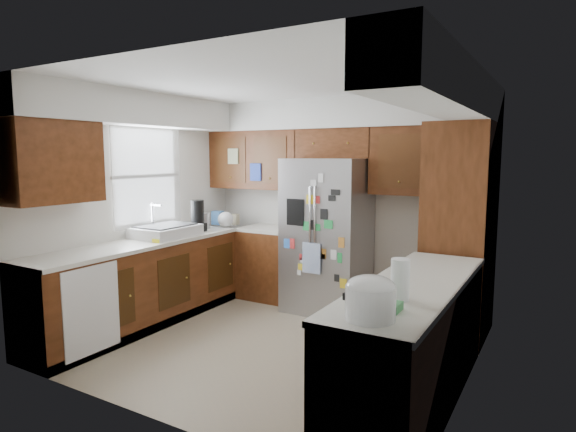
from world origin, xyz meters
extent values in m
plane|color=gray|center=(0.00, 0.00, 0.00)|extent=(3.60, 3.60, 0.00)
cube|color=silver|center=(0.00, 1.60, 1.25)|extent=(3.60, 0.04, 2.50)
cube|color=silver|center=(-1.80, 0.00, 1.25)|extent=(0.04, 3.20, 2.50)
cube|color=silver|center=(1.80, 0.00, 1.25)|extent=(0.04, 3.20, 2.50)
cube|color=silver|center=(0.00, -1.60, 1.25)|extent=(3.60, 0.04, 2.50)
cube|color=white|center=(0.00, 0.00, 2.51)|extent=(3.60, 3.20, 0.02)
cube|color=silver|center=(0.00, 1.41, 2.33)|extent=(3.60, 0.38, 0.35)
cube|color=silver|center=(-1.61, 0.00, 2.33)|extent=(0.38, 3.20, 0.35)
cube|color=silver|center=(1.61, 0.00, 2.33)|extent=(0.38, 3.20, 0.35)
cube|color=#3C1E0B|center=(-1.14, 1.43, 1.77)|extent=(1.33, 0.34, 0.75)
cube|color=#3C1E0B|center=(1.14, 1.43, 1.77)|extent=(1.33, 0.34, 0.75)
cube|color=#3C1E0B|center=(-1.63, -1.15, 1.77)|extent=(0.34, 0.85, 0.75)
cube|color=white|center=(-1.79, 0.10, 1.60)|extent=(0.02, 0.90, 1.05)
cube|color=white|center=(-1.75, 0.10, 1.60)|extent=(0.01, 1.02, 1.15)
cube|color=#1C38A8|center=(-1.03, 1.24, 1.62)|extent=(0.16, 0.02, 0.22)
cube|color=beige|center=(-1.39, 1.24, 1.82)|extent=(0.16, 0.02, 0.20)
cube|color=#3C1E0B|center=(-1.50, -0.30, 0.44)|extent=(0.60, 2.60, 0.88)
cube|color=#3C1E0B|center=(-0.83, 1.30, 0.44)|extent=(0.75, 0.60, 0.88)
cube|color=silver|center=(-1.50, -0.30, 0.90)|extent=(0.63, 2.60, 0.04)
cube|color=silver|center=(-0.83, 1.30, 0.90)|extent=(0.75, 0.60, 0.04)
cube|color=black|center=(-1.50, -0.30, 0.05)|extent=(0.60, 2.60, 0.10)
cube|color=white|center=(-1.19, -1.15, 0.46)|extent=(0.01, 0.58, 0.80)
cube|color=#3C1E0B|center=(1.50, -0.47, 0.44)|extent=(0.60, 2.25, 0.88)
cube|color=silver|center=(1.50, -0.47, 0.90)|extent=(0.63, 2.25, 0.04)
cube|color=black|center=(1.50, -0.47, 0.05)|extent=(0.60, 2.25, 0.10)
cube|color=#3C1E0B|center=(1.50, 1.15, 1.07)|extent=(0.60, 0.90, 2.15)
cube|color=#9A9A9F|center=(0.00, 1.21, 0.90)|extent=(0.90, 0.75, 1.80)
cylinder|color=silver|center=(-0.03, 0.82, 1.05)|extent=(0.02, 0.02, 0.90)
cylinder|color=silver|center=(0.03, 0.82, 1.05)|extent=(0.02, 0.02, 0.90)
cube|color=black|center=(-0.22, 0.83, 1.20)|extent=(0.22, 0.01, 0.30)
cube|color=white|center=(0.00, 0.80, 0.70)|extent=(0.22, 0.01, 0.34)
cube|color=red|center=(0.06, 0.82, 1.35)|extent=(0.06, 0.00, 0.08)
cube|color=white|center=(-0.11, 0.82, 0.66)|extent=(0.09, 0.00, 0.06)
cube|color=black|center=(0.27, 0.82, 1.44)|extent=(0.11, 0.00, 0.06)
cube|color=yellow|center=(-0.03, 0.82, 1.35)|extent=(0.11, 0.00, 0.10)
cube|color=red|center=(-0.26, 0.82, 0.84)|extent=(0.06, 0.00, 0.12)
cube|color=green|center=(-0.07, 0.82, 1.05)|extent=(0.10, 0.00, 0.10)
cube|color=blue|center=(-0.33, 0.82, 0.83)|extent=(0.08, 0.00, 0.11)
cube|color=black|center=(0.00, 0.82, 1.07)|extent=(0.09, 0.00, 0.11)
cube|color=green|center=(0.05, 0.82, 1.05)|extent=(0.08, 0.00, 0.08)
cube|color=white|center=(0.10, 0.82, 1.59)|extent=(0.06, 0.00, 0.10)
cube|color=white|center=(-0.17, 0.82, 0.51)|extent=(0.05, 0.00, 0.06)
cube|color=yellow|center=(-0.14, 0.82, 0.58)|extent=(0.08, 0.00, 0.08)
cube|color=black|center=(-0.09, 0.82, 0.74)|extent=(0.09, 0.00, 0.09)
cube|color=black|center=(0.23, 0.82, 1.38)|extent=(0.09, 0.00, 0.06)
cube|color=orange|center=(0.14, 0.82, 0.76)|extent=(0.05, 0.00, 0.11)
cube|color=white|center=(0.01, 0.82, 1.54)|extent=(0.07, 0.00, 0.07)
cube|color=black|center=(0.11, 0.82, 0.73)|extent=(0.10, 0.00, 0.06)
cube|color=black|center=(0.30, 0.82, 0.51)|extent=(0.06, 0.00, 0.08)
cube|color=orange|center=(0.35, 0.82, 0.90)|extent=(0.07, 0.00, 0.11)
cube|color=red|center=(-0.13, 0.82, 0.70)|extent=(0.08, 0.00, 0.07)
cube|color=green|center=(0.33, 0.82, 0.73)|extent=(0.05, 0.00, 0.11)
cube|color=green|center=(0.19, 0.82, 1.09)|extent=(0.10, 0.00, 0.09)
cube|color=white|center=(0.26, 0.82, 0.76)|extent=(0.07, 0.00, 0.11)
cube|color=yellow|center=(0.38, 0.82, 0.46)|extent=(0.08, 0.00, 0.10)
cube|color=black|center=(0.14, 0.82, 1.20)|extent=(0.09, 0.00, 0.12)
cube|color=#3C1E0B|center=(0.00, 1.43, 1.98)|extent=(0.96, 0.34, 0.35)
sphere|color=#1648B4|center=(-0.16, 1.36, 2.27)|extent=(0.24, 0.24, 0.24)
cylinder|color=black|center=(0.16, 1.38, 2.23)|extent=(0.30, 0.30, 0.17)
ellipsoid|color=#333338|center=(0.16, 1.38, 2.32)|extent=(0.28, 0.28, 0.12)
cube|color=white|center=(-1.50, 0.10, 0.98)|extent=(0.52, 0.70, 0.12)
cube|color=black|center=(-1.50, 0.10, 1.04)|extent=(0.44, 0.60, 0.02)
cylinder|color=silver|center=(-1.70, 0.10, 1.14)|extent=(0.02, 0.02, 0.30)
cylinder|color=silver|center=(-1.64, 0.10, 1.27)|extent=(0.16, 0.02, 0.02)
cube|color=yellow|center=(-1.30, -0.17, 0.94)|extent=(0.10, 0.18, 0.04)
cube|color=black|center=(-1.44, 0.58, 0.97)|extent=(0.18, 0.14, 0.10)
cylinder|color=black|center=(-1.44, 0.58, 1.16)|extent=(0.16, 0.16, 0.28)
cylinder|color=#9A9A9F|center=(-1.51, 0.77, 1.02)|extent=(0.14, 0.14, 0.20)
sphere|color=white|center=(-1.35, 1.02, 1.02)|extent=(0.20, 0.20, 0.20)
cube|color=#3F72B2|center=(-1.59, 1.15, 1.01)|extent=(0.14, 0.10, 0.18)
cube|color=#BFB28C|center=(-1.39, 1.27, 0.99)|extent=(0.10, 0.08, 0.14)
cylinder|color=white|center=(-1.49, 0.47, 0.98)|extent=(0.08, 0.08, 0.11)
cylinder|color=white|center=(1.50, -1.38, 1.01)|extent=(0.28, 0.28, 0.19)
ellipsoid|color=white|center=(1.50, -1.38, 1.11)|extent=(0.27, 0.27, 0.12)
cube|color=black|center=(1.37, -1.38, 1.03)|extent=(0.04, 0.06, 0.04)
cylinder|color=white|center=(1.53, -0.94, 1.05)|extent=(0.12, 0.12, 0.27)
camera|label=1|loc=(2.41, -3.86, 1.83)|focal=30.00mm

